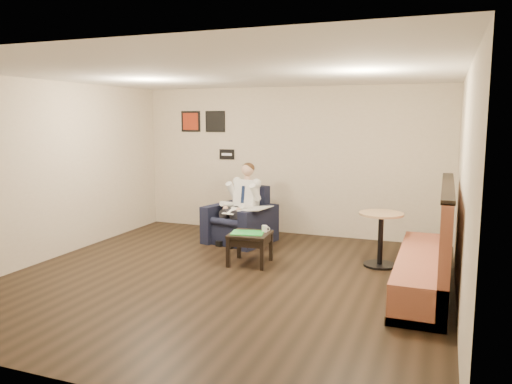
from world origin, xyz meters
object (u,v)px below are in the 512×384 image
(green_folder, at_px, (248,233))
(banquette, at_px, (424,238))
(armchair, at_px, (240,215))
(seated_man, at_px, (236,206))
(coffee_mug, at_px, (265,229))
(smartphone, at_px, (257,230))
(cafe_table, at_px, (380,240))
(side_table, at_px, (250,248))

(green_folder, relative_size, banquette, 0.18)
(armchair, distance_m, green_folder, 1.38)
(seated_man, distance_m, coffee_mug, 1.29)
(coffee_mug, distance_m, smartphone, 0.15)
(cafe_table, bearing_deg, smartphone, -167.19)
(seated_man, relative_size, coffee_mug, 13.26)
(side_table, xyz_separation_m, banquette, (2.52, -0.30, 0.45))
(seated_man, xyz_separation_m, smartphone, (0.74, -0.90, -0.19))
(armchair, xyz_separation_m, side_table, (0.67, -1.20, -0.25))
(side_table, height_order, coffee_mug, coffee_mug)
(side_table, height_order, green_folder, green_folder)
(armchair, height_order, cafe_table, armchair)
(coffee_mug, distance_m, banquette, 2.39)
(smartphone, height_order, cafe_table, cafe_table)
(smartphone, bearing_deg, green_folder, -103.96)
(smartphone, bearing_deg, armchair, 130.03)
(armchair, height_order, banquette, banquette)
(green_folder, xyz_separation_m, banquette, (2.55, -0.27, 0.20))
(armchair, distance_m, seated_man, 0.22)
(armchair, xyz_separation_m, cafe_table, (2.55, -0.61, -0.09))
(armchair, bearing_deg, banquette, -12.08)
(green_folder, bearing_deg, armchair, 117.56)
(side_table, xyz_separation_m, coffee_mug, (0.18, 0.14, 0.29))
(green_folder, bearing_deg, side_table, 38.35)
(seated_man, height_order, smartphone, seated_man)
(smartphone, bearing_deg, side_table, -97.35)
(armchair, bearing_deg, smartphone, -42.27)
(smartphone, xyz_separation_m, banquette, (2.48, -0.47, 0.20))
(coffee_mug, bearing_deg, cafe_table, 14.85)
(banquette, bearing_deg, green_folder, 173.93)
(seated_man, bearing_deg, cafe_table, 2.42)
(smartphone, bearing_deg, coffee_mug, -7.10)
(coffee_mug, xyz_separation_m, smartphone, (-0.14, 0.03, -0.05))
(side_table, height_order, cafe_table, cafe_table)
(armchair, distance_m, banquette, 3.53)
(armchair, xyz_separation_m, green_folder, (0.64, -1.23, -0.00))
(side_table, bearing_deg, smartphone, 77.31)
(armchair, xyz_separation_m, smartphone, (0.71, -1.03, -0.01))
(coffee_mug, bearing_deg, smartphone, 167.56)
(seated_man, distance_m, cafe_table, 2.63)
(smartphone, bearing_deg, cafe_table, 18.15)
(armchair, relative_size, banquette, 0.38)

